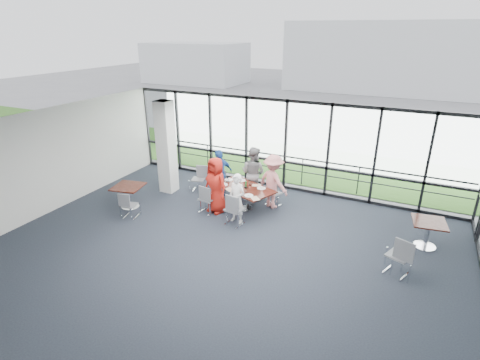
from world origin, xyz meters
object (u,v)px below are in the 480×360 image
at_px(chair_main_fl, 253,185).
at_px(chair_spare_r, 399,255).
at_px(diner_near_right, 237,199).
at_px(structural_column, 166,147).
at_px(chair_main_nl, 207,199).
at_px(diner_far_left, 253,173).
at_px(chair_main_end, 216,183).
at_px(side_table_left, 128,189).
at_px(diner_end, 220,174).
at_px(diner_near_left, 216,185).
at_px(chair_spare_la, 130,205).
at_px(main_table, 244,191).
at_px(side_table_right, 429,226).
at_px(chair_main_nr, 235,209).
at_px(diner_far_right, 273,181).
at_px(chair_main_fr, 274,193).
at_px(chair_spare_lb, 198,179).

bearing_deg(chair_main_fl, chair_spare_r, 170.19).
bearing_deg(diner_near_right, structural_column, 174.27).
distance_m(chair_main_nl, chair_main_fl, 1.94).
height_order(diner_far_left, chair_main_end, diner_far_left).
height_order(chair_main_end, chair_spare_r, chair_spare_r).
xyz_separation_m(side_table_left, diner_end, (2.24, 1.98, 0.21)).
distance_m(diner_near_left, chair_spare_la, 2.68).
bearing_deg(diner_near_left, chair_spare_la, -129.03).
xyz_separation_m(main_table, side_table_right, (5.29, 0.03, 0.00)).
height_order(diner_near_left, diner_near_right, diner_near_left).
relative_size(chair_main_nr, chair_main_end, 1.19).
bearing_deg(chair_spare_la, chair_main_nr, 3.06).
bearing_deg(chair_main_nr, main_table, 109.73).
height_order(side_table_left, diner_near_right, diner_near_right).
height_order(side_table_left, chair_spare_r, chair_spare_r).
distance_m(diner_near_right, diner_far_right, 1.55).
bearing_deg(side_table_left, structural_column, 78.78).
bearing_deg(chair_spare_r, chair_main_fl, 173.86).
relative_size(main_table, chair_main_fr, 2.55).
xyz_separation_m(diner_near_right, chair_main_fr, (0.58, 1.55, -0.33)).
xyz_separation_m(diner_end, chair_spare_lb, (-0.95, 0.13, -0.40)).
bearing_deg(chair_spare_lb, chair_main_end, 161.99).
distance_m(diner_far_right, chair_main_end, 2.16).
bearing_deg(chair_main_nr, side_table_left, -163.12).
bearing_deg(chair_spare_la, side_table_left, 118.45).
height_order(diner_near_left, chair_spare_r, diner_near_left).
bearing_deg(diner_far_left, diner_far_right, 165.06).
height_order(diner_far_left, chair_spare_la, diner_far_left).
bearing_deg(chair_main_nr, chair_spare_lb, 153.31).
xyz_separation_m(structural_column, chair_main_end, (1.68, 0.42, -1.19)).
height_order(diner_far_left, chair_main_fl, diner_far_left).
relative_size(side_table_right, diner_far_right, 0.52).
xyz_separation_m(main_table, chair_spare_lb, (-2.07, 0.59, -0.19)).
distance_m(diner_far_right, chair_main_fl, 1.16).
height_order(structural_column, chair_main_fr, structural_column).
distance_m(side_table_left, diner_end, 3.00).
bearing_deg(chair_main_nr, diner_far_right, 79.69).
height_order(structural_column, chair_spare_r, structural_column).
xyz_separation_m(diner_near_right, chair_spare_lb, (-2.25, 1.49, -0.32)).
distance_m(side_table_right, chair_main_end, 6.66).
distance_m(diner_far_right, chair_main_nr, 1.74).
distance_m(diner_far_right, chair_main_nl, 2.15).
distance_m(chair_main_nr, chair_spare_lb, 2.80).
bearing_deg(diner_near_right, diner_far_right, 80.12).
bearing_deg(main_table, chair_main_end, 178.96).
xyz_separation_m(structural_column, diner_far_right, (3.79, 0.37, -0.72)).
bearing_deg(chair_spare_lb, diner_near_left, 122.74).
bearing_deg(chair_main_end, chair_main_fl, 139.39).
xyz_separation_m(side_table_right, chair_main_nl, (-6.22, -0.75, -0.17)).
xyz_separation_m(diner_near_left, chair_main_nl, (-0.22, -0.17, -0.44)).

